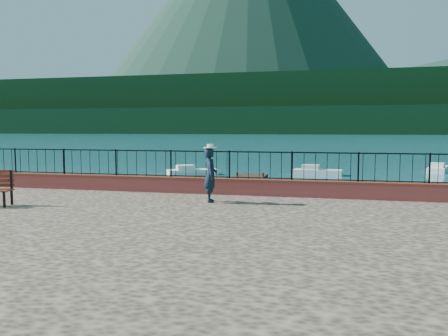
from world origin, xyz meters
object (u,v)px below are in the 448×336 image
at_px(boat_0, 182,184).
at_px(boat_1, 366,191).
at_px(boat_3, 192,170).
at_px(boat_5, 438,167).
at_px(person, 210,175).
at_px(boat_4, 318,170).

bearing_deg(boat_0, boat_1, -17.69).
distance_m(boat_3, boat_5, 20.26).
bearing_deg(boat_1, boat_5, 64.16).
xyz_separation_m(person, boat_4, (3.02, 20.73, -1.67)).
xyz_separation_m(person, boat_1, (5.62, 9.64, -1.67)).
height_order(boat_0, boat_1, same).
xyz_separation_m(boat_1, boat_4, (-2.59, 11.10, 0.00)).
xyz_separation_m(boat_1, boat_5, (7.06, 15.87, 0.00)).
bearing_deg(boat_3, boat_1, -67.49).
relative_size(person, boat_4, 0.48).
bearing_deg(person, boat_0, 8.02).
bearing_deg(person, boat_3, 3.65).
bearing_deg(boat_4, boat_1, -71.55).
height_order(boat_0, boat_3, same).
bearing_deg(boat_0, boat_5, 27.17).
height_order(person, boat_1, person).
bearing_deg(person, boat_5, -41.69).
bearing_deg(boat_4, boat_3, -162.17).
height_order(boat_0, boat_5, same).
xyz_separation_m(person, boat_3, (-6.39, 18.64, -1.67)).
distance_m(boat_1, boat_4, 11.40).
bearing_deg(person, boat_1, -45.50).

